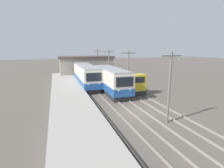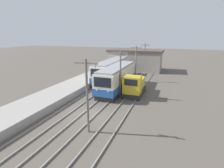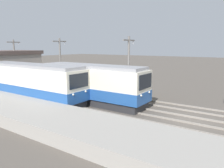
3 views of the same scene
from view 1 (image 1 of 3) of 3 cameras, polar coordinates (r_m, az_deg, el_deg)
The scene contains 13 objects.
ground_plane at distance 18.75m, azimuth 7.66°, elevation -9.23°, with size 200.00×200.00×0.00m, color #564F47.
platform_left at distance 16.99m, azimuth -12.00°, elevation -10.04°, with size 4.50×54.00×0.88m, color gray.
track_left at distance 17.81m, azimuth -0.02°, elevation -10.02°, with size 1.54×60.00×0.14m.
track_center at distance 18.80m, azimuth 8.22°, elevation -8.95°, with size 1.54×60.00×0.14m.
track_right at distance 20.25m, azimuth 15.94°, elevation -7.78°, with size 1.54×60.00×0.14m.
commuter_train_left at distance 31.46m, azimuth -8.43°, elevation 2.49°, with size 2.84×13.30×3.73m.
commuter_train_center at distance 26.65m, azimuth -0.41°, elevation 0.98°, with size 2.84×11.42×3.72m.
shunting_locomotive at distance 26.65m, azimuth 6.59°, elevation -0.24°, with size 2.40×5.18×3.00m.
catenary_mast_near at distance 16.09m, azimuth 18.27°, elevation -0.27°, with size 2.00×0.20×6.35m.
catenary_mast_mid at distance 23.94m, azimuth 5.35°, elevation 3.99°, with size 2.00×0.20×6.35m.
catenary_mast_far at distance 32.47m, azimuth -1.04°, elevation 6.02°, with size 2.00×0.20×6.35m.
catenary_mast_distant at distance 41.25m, azimuth -4.77°, elevation 7.17°, with size 2.00×0.20×6.35m.
station_building at distance 42.53m, azimuth -8.54°, elevation 5.80°, with size 12.60×6.30×4.83m.
Camera 1 is at (-7.70, -15.75, 6.62)m, focal length 28.00 mm.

